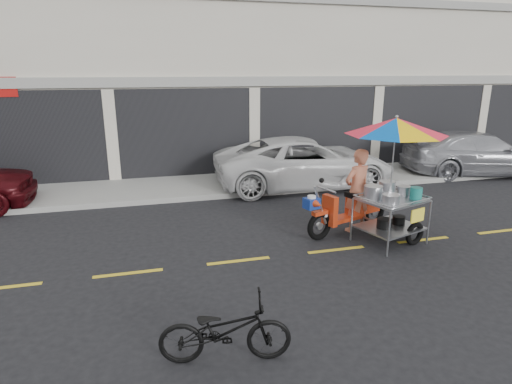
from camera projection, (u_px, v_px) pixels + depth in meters
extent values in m
plane|color=black|center=(336.00, 250.00, 8.55)|extent=(90.00, 90.00, 0.00)
cube|color=gray|center=(262.00, 180.00, 13.63)|extent=(45.00, 3.00, 0.15)
cube|color=beige|center=(229.00, 55.00, 17.19)|extent=(36.00, 8.00, 8.00)
cube|color=black|center=(254.00, 133.00, 14.15)|extent=(35.28, 0.06, 2.90)
cube|color=gray|center=(254.00, 81.00, 13.68)|extent=(36.00, 0.12, 0.30)
cube|color=white|center=(509.00, 32.00, 20.77)|extent=(8.00, 7.00, 10.40)
cube|color=gold|center=(336.00, 250.00, 8.54)|extent=(42.00, 0.10, 0.01)
imported|color=silver|center=(304.00, 162.00, 12.97)|extent=(5.53, 2.72, 1.51)
imported|color=#A2A3AA|center=(477.00, 154.00, 14.45)|extent=(5.32, 2.99, 1.45)
imported|color=black|center=(225.00, 330.00, 5.20)|extent=(1.69, 0.84, 0.85)
torus|color=black|center=(319.00, 226.00, 8.98)|extent=(0.63, 0.30, 0.62)
torus|color=black|center=(374.00, 213.00, 9.82)|extent=(0.63, 0.30, 0.62)
cylinder|color=#9EA0A5|center=(319.00, 226.00, 8.98)|extent=(0.17, 0.11, 0.15)
cylinder|color=#9EA0A5|center=(374.00, 213.00, 9.82)|extent=(0.17, 0.11, 0.15)
cube|color=red|center=(320.00, 213.00, 8.90)|extent=(0.37, 0.23, 0.09)
cylinder|color=#9EA0A5|center=(320.00, 205.00, 8.85)|extent=(0.40, 0.17, 0.88)
cube|color=red|center=(330.00, 211.00, 9.04)|extent=(0.24, 0.39, 0.65)
cube|color=red|center=(346.00, 218.00, 9.36)|extent=(0.92, 0.55, 0.09)
cube|color=red|center=(363.00, 203.00, 9.54)|extent=(0.86, 0.52, 0.44)
cube|color=black|center=(360.00, 193.00, 9.42)|extent=(0.75, 0.46, 0.11)
cylinder|color=#9EA0A5|center=(326.00, 189.00, 8.83)|extent=(0.22, 0.58, 0.04)
sphere|color=black|center=(322.00, 180.00, 9.00)|extent=(0.11, 0.11, 0.11)
cylinder|color=white|center=(325.00, 215.00, 8.99)|extent=(0.16, 0.16, 0.05)
cube|color=navy|center=(311.00, 203.00, 8.71)|extent=(0.34, 0.31, 0.22)
cylinder|color=white|center=(312.00, 197.00, 8.67)|extent=(0.22, 0.22, 0.05)
cone|color=red|center=(317.00, 204.00, 8.55)|extent=(0.26, 0.29, 0.20)
torus|color=black|center=(415.00, 234.00, 8.74)|extent=(0.51, 0.26, 0.50)
cylinder|color=#9EA0A5|center=(389.00, 234.00, 8.11)|extent=(0.05, 0.05, 0.93)
cylinder|color=#9EA0A5|center=(352.00, 219.00, 8.91)|extent=(0.05, 0.05, 0.93)
cylinder|color=#9EA0A5|center=(429.00, 222.00, 8.73)|extent=(0.05, 0.05, 0.93)
cylinder|color=#9EA0A5|center=(391.00, 210.00, 9.53)|extent=(0.05, 0.05, 0.93)
cube|color=#9EA0A5|center=(389.00, 227.00, 8.86)|extent=(1.44, 1.30, 0.03)
cube|color=#9EA0A5|center=(392.00, 200.00, 8.69)|extent=(1.44, 1.30, 0.04)
cylinder|color=#9EA0A5|center=(412.00, 203.00, 8.27)|extent=(1.15, 0.39, 0.03)
cylinder|color=#9EA0A5|center=(374.00, 191.00, 9.07)|extent=(1.15, 0.39, 0.03)
cylinder|color=#9EA0A5|center=(371.00, 201.00, 8.36)|extent=(0.32, 0.94, 0.03)
cylinder|color=#9EA0A5|center=(412.00, 192.00, 8.98)|extent=(0.32, 0.94, 0.03)
cylinder|color=#9EA0A5|center=(371.00, 220.00, 9.25)|extent=(0.29, 0.79, 0.04)
cylinder|color=#9EA0A5|center=(373.00, 196.00, 9.10)|extent=(0.29, 0.79, 0.04)
cube|color=yellow|center=(418.00, 215.00, 8.41)|extent=(0.37, 0.14, 0.27)
cylinder|color=#B7B7BC|center=(373.00, 193.00, 8.66)|extent=(0.46, 0.46, 0.24)
cylinder|color=#B7B7BC|center=(387.00, 189.00, 8.90)|extent=(0.42, 0.42, 0.27)
cylinder|color=#B7B7BC|center=(404.00, 191.00, 8.92)|extent=(0.34, 0.34, 0.17)
cylinder|color=#B7B7BC|center=(391.00, 199.00, 8.36)|extent=(0.42, 0.42, 0.15)
cylinder|color=#1A7A72|center=(416.00, 193.00, 8.63)|extent=(0.30, 0.30, 0.24)
cylinder|color=black|center=(384.00, 223.00, 8.74)|extent=(0.38, 0.38, 0.20)
cylinder|color=black|center=(399.00, 220.00, 8.97)|extent=(0.33, 0.33, 0.17)
cylinder|color=#9EA0A5|center=(393.00, 159.00, 8.58)|extent=(0.03, 0.03, 1.63)
sphere|color=#9EA0A5|center=(397.00, 117.00, 8.35)|extent=(0.07, 0.07, 0.07)
imported|color=#C76F50|center=(357.00, 191.00, 9.34)|extent=(0.78, 0.62, 1.85)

